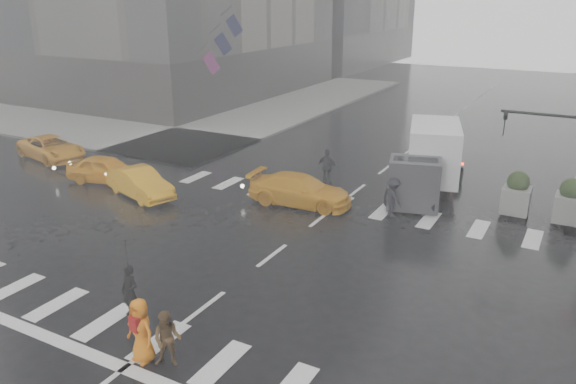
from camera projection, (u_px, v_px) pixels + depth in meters
The scene contains 16 objects.
ground at pixel (272, 255), 20.00m from camera, with size 120.00×120.00×0.00m, color black.
sidewalk_nw at pixel (168, 114), 43.29m from camera, with size 35.00×35.00×0.15m, color slate.
road_markings at pixel (272, 255), 20.00m from camera, with size 18.00×48.00×0.01m, color silver, non-canonical shape.
planter_west at pixel (517, 194), 23.28m from camera, with size 1.10×1.10×1.80m.
planter_mid at pixel (570, 202), 22.38m from camera, with size 1.10×1.10×1.80m.
flag_cluster at pixel (220, 41), 40.26m from camera, with size 2.87×3.06×4.69m.
pedestrian_black at pixel (127, 265), 15.72m from camera, with size 1.00×1.02×2.43m.
pedestrian_brown at pixel (167, 339), 13.84m from camera, with size 0.73×0.57×1.51m, color #4E371C.
pedestrian_orange at pixel (141, 330), 14.00m from camera, with size 0.91×0.66×1.73m.
pedestrian_far_a at pixel (327, 167), 27.27m from camera, with size 1.03×0.63×1.75m, color black.
pedestrian_far_b at pixel (393, 197), 23.34m from camera, with size 1.07×0.59×1.65m, color black.
taxi_front at pixel (106, 169), 27.62m from camera, with size 1.57×3.89×1.33m, color orange.
taxi_mid at pixel (140, 183), 25.64m from camera, with size 1.38×3.97×1.31m, color orange.
taxi_rear at pixel (300, 190), 24.67m from camera, with size 1.88×4.08×1.34m, color orange.
taxi_far at pixel (51, 148), 31.56m from camera, with size 2.13×4.10×1.29m, color orange.
box_truck at pixel (429, 159), 25.61m from camera, with size 2.23×5.94×3.16m.
Camera 1 is at (9.20, -15.61, 8.78)m, focal length 35.00 mm.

